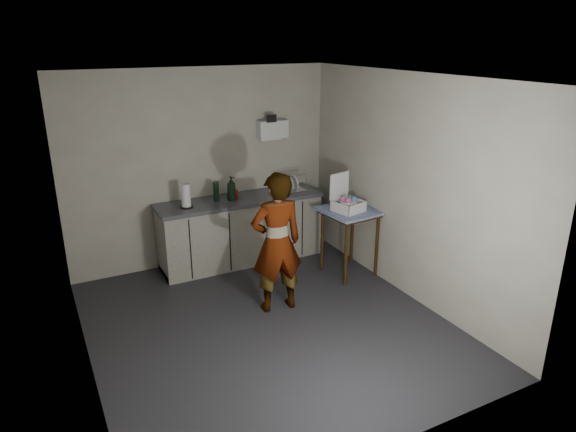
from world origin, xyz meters
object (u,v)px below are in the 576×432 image
soda_can (236,194)px  paper_towel (186,196)px  kitchen_counter (241,232)px  dark_bottle (216,192)px  bakery_box (347,203)px  standing_man (277,243)px  side_table (350,218)px  soap_bottle (231,188)px  dish_rack (291,187)px

soda_can → paper_towel: 0.69m
kitchen_counter → dark_bottle: (-0.32, 0.02, 0.61)m
kitchen_counter → bakery_box: 1.56m
soda_can → bakery_box: bearing=-42.9°
paper_towel → bakery_box: 2.03m
standing_man → paper_towel: size_ratio=5.24×
soda_can → paper_towel: bearing=-176.1°
side_table → paper_towel: size_ratio=2.87×
soap_bottle → dish_rack: bearing=0.5°
soap_bottle → paper_towel: 0.62m
standing_man → soda_can: size_ratio=13.06×
kitchen_counter → dish_rack: bearing=-1.3°
soap_bottle → soda_can: size_ratio=2.58×
dish_rack → bakery_box: bakery_box is taller
soap_bottle → kitchen_counter: bearing=11.7°
standing_man → soda_can: standing_man is taller
paper_towel → bakery_box: bakery_box is taller
soda_can → dark_bottle: (-0.26, 0.02, 0.07)m
kitchen_counter → side_table: kitchen_counter is taller
dark_bottle → kitchen_counter: bearing=-3.0°
side_table → standing_man: (-1.24, -0.40, 0.04)m
standing_man → soap_bottle: (0.02, 1.38, 0.26)m
dark_bottle → dish_rack: size_ratio=0.70×
kitchen_counter → dark_bottle: dark_bottle is taller
dark_bottle → bakery_box: bearing=-37.5°
kitchen_counter → side_table: bearing=-42.5°
standing_man → bakery_box: (1.18, 0.38, 0.18)m
kitchen_counter → bakery_box: size_ratio=4.88×
standing_man → kitchen_counter: bearing=-90.8°
paper_towel → bakery_box: bearing=-28.5°
bakery_box → side_table: bearing=-1.1°
dish_rack → soda_can: bearing=179.1°
dark_bottle → bakery_box: size_ratio=0.57×
dish_rack → bakery_box: size_ratio=0.81×
kitchen_counter → paper_towel: bearing=-176.0°
kitchen_counter → standing_man: bearing=-95.7°
side_table → soap_bottle: soap_bottle is taller
dark_bottle → soap_bottle: bearing=-12.0°
side_table → paper_towel: (-1.85, 0.95, 0.29)m
soda_can → dish_rack: size_ratio=0.33×
soap_bottle → bakery_box: bearing=-40.7°
kitchen_counter → paper_towel: size_ratio=7.29×
dark_bottle → side_table: bearing=-35.8°
kitchen_counter → soap_bottle: soap_bottle is taller
standing_man → dark_bottle: bearing=-77.9°
side_table → bakery_box: 0.23m
bakery_box → dark_bottle: bearing=129.3°
standing_man → dish_rack: size_ratio=4.32×
paper_towel → kitchen_counter: bearing=4.0°
soap_bottle → paper_towel: size_ratio=1.03×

